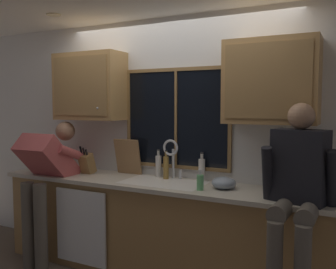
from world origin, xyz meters
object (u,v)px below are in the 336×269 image
at_px(person_standing, 47,175).
at_px(bottle_tall_clear, 166,167).
at_px(cutting_board, 128,157).
at_px(mixing_bowl, 224,183).
at_px(bottle_amber_small, 158,166).
at_px(person_sitting_on_counter, 298,181).
at_px(knife_block, 87,164).
at_px(soap_dispenser, 200,182).
at_px(bottle_green_glass, 202,169).

height_order(person_standing, bottle_tall_clear, person_standing).
distance_m(cutting_board, mixing_bowl, 1.16).
distance_m(person_standing, bottle_amber_small, 1.17).
distance_m(person_standing, person_sitting_on_counter, 2.50).
relative_size(knife_block, soap_dispenser, 1.70).
distance_m(mixing_bowl, bottle_green_glass, 0.37).
relative_size(mixing_bowl, bottle_tall_clear, 0.74).
height_order(mixing_bowl, bottle_tall_clear, bottle_tall_clear).
bearing_deg(soap_dispenser, person_standing, -175.18).
relative_size(cutting_board, bottle_amber_small, 1.33).
bearing_deg(bottle_amber_small, person_standing, -155.15).
height_order(person_standing, person_sitting_on_counter, person_sitting_on_counter).
relative_size(knife_block, cutting_board, 0.84).
bearing_deg(person_standing, bottle_amber_small, 24.85).
bearing_deg(cutting_board, bottle_amber_small, 0.59).
xyz_separation_m(person_sitting_on_counter, cutting_board, (-1.80, 0.48, 0.00)).
bearing_deg(person_sitting_on_counter, soap_dispenser, 170.83).
distance_m(person_sitting_on_counter, cutting_board, 1.87).
bearing_deg(bottle_tall_clear, soap_dispenser, -31.30).
bearing_deg(person_standing, soap_dispenser, 4.82).
distance_m(person_sitting_on_counter, bottle_amber_small, 1.51).
relative_size(mixing_bowl, soap_dispenser, 1.15).
relative_size(knife_block, bottle_amber_small, 1.12).
distance_m(bottle_green_glass, bottle_tall_clear, 0.36).
height_order(mixing_bowl, bottle_amber_small, bottle_amber_small).
height_order(bottle_green_glass, bottle_amber_small, bottle_amber_small).
bearing_deg(knife_block, cutting_board, 23.70).
distance_m(person_standing, bottle_green_glass, 1.62).
distance_m(knife_block, mixing_bowl, 1.55).
bearing_deg(bottle_tall_clear, person_sitting_on_counter, -18.14).
relative_size(person_standing, bottle_amber_small, 5.14).
xyz_separation_m(knife_block, soap_dispenser, (1.38, -0.17, -0.04)).
xyz_separation_m(knife_block, bottle_tall_clear, (0.89, 0.13, 0.01)).
distance_m(person_sitting_on_counter, bottle_green_glass, 1.08).
xyz_separation_m(bottle_green_glass, bottle_amber_small, (-0.47, -0.01, 0.00)).
bearing_deg(bottle_tall_clear, bottle_green_glass, 10.78).
bearing_deg(person_standing, bottle_green_glass, 18.27).
xyz_separation_m(person_sitting_on_counter, bottle_green_glass, (-0.96, 0.50, -0.07)).
bearing_deg(person_standing, cutting_board, 35.29).
relative_size(person_standing, person_sitting_on_counter, 1.17).
distance_m(person_sitting_on_counter, soap_dispenser, 0.84).
bearing_deg(bottle_green_glass, person_sitting_on_counter, -27.53).
relative_size(cutting_board, mixing_bowl, 1.76).
bearing_deg(cutting_board, mixing_bowl, -9.55).
height_order(knife_block, soap_dispenser, knife_block).
distance_m(soap_dispenser, bottle_amber_small, 0.70).
bearing_deg(bottle_green_glass, bottle_amber_small, -178.19).
bearing_deg(cutting_board, person_sitting_on_counter, -14.93).
xyz_separation_m(knife_block, cutting_board, (0.41, 0.18, 0.08)).
xyz_separation_m(person_standing, bottle_green_glass, (1.53, 0.51, 0.10)).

